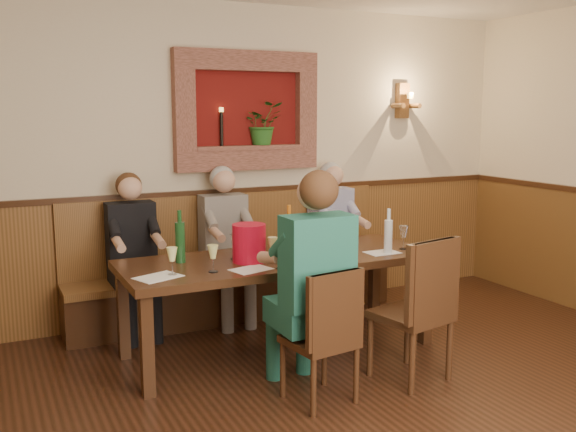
% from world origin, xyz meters
% --- Properties ---
extents(room_shell, '(6.04, 6.04, 2.82)m').
position_xyz_m(room_shell, '(0.00, 0.00, 1.89)').
color(room_shell, beige).
rests_on(room_shell, ground).
extents(wainscoting, '(6.02, 6.02, 1.15)m').
position_xyz_m(wainscoting, '(0.00, -0.00, 0.59)').
color(wainscoting, brown).
rests_on(wainscoting, ground).
extents(wall_niche, '(1.36, 0.30, 1.06)m').
position_xyz_m(wall_niche, '(0.24, 2.94, 1.81)').
color(wall_niche, '#63100E').
rests_on(wall_niche, ground).
extents(wall_sconce, '(0.25, 0.20, 0.35)m').
position_xyz_m(wall_sconce, '(1.90, 2.93, 1.94)').
color(wall_sconce, brown).
rests_on(wall_sconce, ground).
extents(dining_table, '(2.40, 0.90, 0.75)m').
position_xyz_m(dining_table, '(0.00, 1.85, 0.68)').
color(dining_table, '#392111').
rests_on(dining_table, ground).
extents(bench, '(3.00, 0.45, 1.11)m').
position_xyz_m(bench, '(0.00, 2.79, 0.33)').
color(bench, '#381E0F').
rests_on(bench, ground).
extents(chair_near_left, '(0.44, 0.44, 0.89)m').
position_xyz_m(chair_near_left, '(-0.14, 0.93, 0.26)').
color(chair_near_left, '#392111').
rests_on(chair_near_left, ground).
extents(chair_near_right, '(0.53, 0.53, 1.02)m').
position_xyz_m(chair_near_right, '(0.60, 0.96, 0.30)').
color(chair_near_right, '#392111').
rests_on(chair_near_right, ground).
extents(person_bench_left, '(0.39, 0.48, 1.35)m').
position_xyz_m(person_bench_left, '(-0.92, 2.69, 0.56)').
color(person_bench_left, black).
rests_on(person_bench_left, ground).
extents(person_bench_mid, '(0.40, 0.49, 1.38)m').
position_xyz_m(person_bench_mid, '(-0.11, 2.69, 0.57)').
color(person_bench_mid, '#4F4C49').
rests_on(person_bench_mid, ground).
extents(person_bench_right, '(0.40, 0.49, 1.37)m').
position_xyz_m(person_bench_right, '(0.98, 2.69, 0.57)').
color(person_bench_right, navy).
rests_on(person_bench_right, ground).
extents(person_chair_front, '(0.45, 0.55, 1.49)m').
position_xyz_m(person_chair_front, '(-0.14, 1.07, 0.62)').
color(person_chair_front, '#184857').
rests_on(person_chair_front, ground).
extents(spittoon_bucket, '(0.33, 0.33, 0.28)m').
position_xyz_m(spittoon_bucket, '(-0.27, 1.80, 0.89)').
color(spittoon_bucket, red).
rests_on(spittoon_bucket, dining_table).
extents(wine_bottle_green_a, '(0.09, 0.09, 0.40)m').
position_xyz_m(wine_bottle_green_a, '(0.06, 1.80, 0.92)').
color(wine_bottle_green_a, '#19471E').
rests_on(wine_bottle_green_a, dining_table).
extents(wine_bottle_green_b, '(0.09, 0.09, 0.39)m').
position_xyz_m(wine_bottle_green_b, '(-0.73, 2.00, 0.91)').
color(wine_bottle_green_b, '#19471E').
rests_on(wine_bottle_green_b, dining_table).
extents(water_bottle, '(0.07, 0.07, 0.35)m').
position_xyz_m(water_bottle, '(0.82, 1.59, 0.89)').
color(water_bottle, silver).
rests_on(water_bottle, dining_table).
extents(tasting_sheet_a, '(0.35, 0.30, 0.00)m').
position_xyz_m(tasting_sheet_a, '(-0.99, 1.65, 0.75)').
color(tasting_sheet_a, white).
rests_on(tasting_sheet_a, dining_table).
extents(tasting_sheet_b, '(0.33, 0.24, 0.00)m').
position_xyz_m(tasting_sheet_b, '(0.08, 1.65, 0.75)').
color(tasting_sheet_b, white).
rests_on(tasting_sheet_b, dining_table).
extents(tasting_sheet_c, '(0.26, 0.19, 0.00)m').
position_xyz_m(tasting_sheet_c, '(0.79, 1.62, 0.75)').
color(tasting_sheet_c, white).
rests_on(tasting_sheet_c, dining_table).
extents(tasting_sheet_d, '(0.31, 0.26, 0.00)m').
position_xyz_m(tasting_sheet_d, '(-0.35, 1.57, 0.75)').
color(tasting_sheet_d, white).
rests_on(tasting_sheet_d, dining_table).
extents(wine_glass_0, '(0.08, 0.08, 0.19)m').
position_xyz_m(wine_glass_0, '(-0.15, 1.51, 0.85)').
color(wine_glass_0, '#FAFF98').
rests_on(wine_glass_0, dining_table).
extents(wine_glass_1, '(0.08, 0.08, 0.19)m').
position_xyz_m(wine_glass_1, '(1.01, 1.66, 0.85)').
color(wine_glass_1, white).
rests_on(wine_glass_1, dining_table).
extents(wine_glass_2, '(0.08, 0.08, 0.19)m').
position_xyz_m(wine_glass_2, '(-0.89, 1.67, 0.85)').
color(wine_glass_2, '#FAFF98').
rests_on(wine_glass_2, dining_table).
extents(wine_glass_3, '(0.08, 0.08, 0.19)m').
position_xyz_m(wine_glass_3, '(-0.61, 1.62, 0.85)').
color(wine_glass_3, '#FAFF98').
rests_on(wine_glass_3, dining_table).
extents(wine_glass_4, '(0.08, 0.08, 0.19)m').
position_xyz_m(wine_glass_4, '(0.14, 2.00, 0.85)').
color(wine_glass_4, '#FAFF98').
rests_on(wine_glass_4, dining_table).
extents(wine_glass_5, '(0.08, 0.08, 0.19)m').
position_xyz_m(wine_glass_5, '(-0.13, 1.69, 0.85)').
color(wine_glass_5, '#FAFF98').
rests_on(wine_glass_5, dining_table).
extents(wine_glass_6, '(0.08, 0.08, 0.19)m').
position_xyz_m(wine_glass_6, '(0.43, 1.60, 0.85)').
color(wine_glass_6, white).
rests_on(wine_glass_6, dining_table).
extents(wine_glass_7, '(0.08, 0.08, 0.19)m').
position_xyz_m(wine_glass_7, '(-0.33, 1.92, 0.85)').
color(wine_glass_7, white).
rests_on(wine_glass_7, dining_table).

